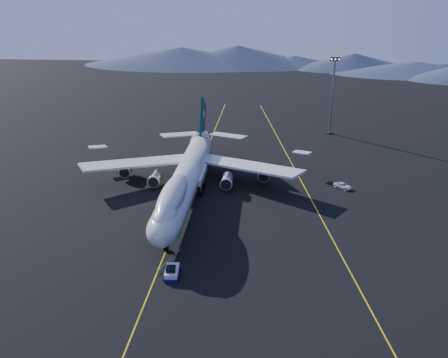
# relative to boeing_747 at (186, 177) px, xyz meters

# --- Properties ---
(ground) EXTENTS (500.00, 500.00, 0.00)m
(ground) POSITION_rel_boeing_747_xyz_m (-0.00, -0.03, -5.81)
(ground) COLOR black
(ground) RESTS_ON ground
(taxiway_line_main) EXTENTS (0.25, 220.00, 0.01)m
(taxiway_line_main) POSITION_rel_boeing_747_xyz_m (-0.00, -0.03, -5.80)
(taxiway_line_main) COLOR yellow
(taxiway_line_main) RESTS_ON ground
(taxiway_line_side) EXTENTS (28.08, 198.09, 0.01)m
(taxiway_line_side) POSITION_rel_boeing_747_xyz_m (30.00, 9.97, -5.80)
(taxiway_line_side) COLOR yellow
(taxiway_line_side) RESTS_ON ground
(boeing_747) EXTENTS (59.62, 72.43, 19.37)m
(boeing_747) POSITION_rel_boeing_747_xyz_m (0.00, 0.00, 0.00)
(boeing_747) COLOR silver
(boeing_747) RESTS_ON ground
(pushback_tug) EXTENTS (3.18, 5.16, 2.17)m
(pushback_tug) POSITION_rel_boeing_747_xyz_m (3.00, -35.81, -5.13)
(pushback_tug) COLOR silver
(pushback_tug) RESTS_ON ground
(service_van) EXTENTS (5.18, 5.21, 1.40)m
(service_van) POSITION_rel_boeing_747_xyz_m (39.97, 10.64, -5.12)
(service_van) COLOR white
(service_van) RESTS_ON ground
(floodlight_mast) EXTENTS (3.37, 2.53, 27.28)m
(floodlight_mast) POSITION_rel_boeing_747_xyz_m (42.15, 64.24, 8.01)
(floodlight_mast) COLOR black
(floodlight_mast) RESTS_ON ground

